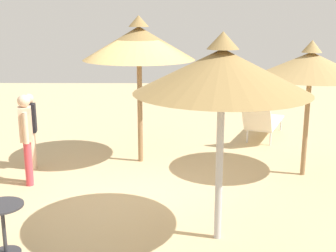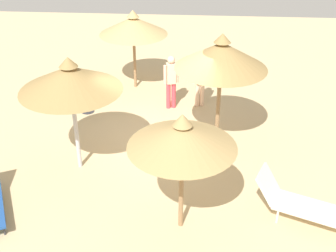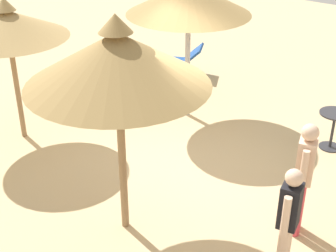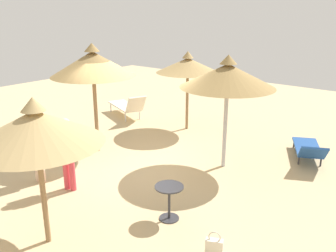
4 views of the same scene
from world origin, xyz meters
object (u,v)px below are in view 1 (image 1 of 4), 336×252
at_px(lounge_chair_back, 263,122).
at_px(person_standing_near_right, 26,134).
at_px(person_standing_center, 31,127).
at_px(parasol_umbrella_front, 311,65).
at_px(parasol_umbrella_far_left, 139,43).
at_px(parasol_umbrella_edge, 222,71).
at_px(side_table_round, 3,221).

xyz_separation_m(lounge_chair_back, person_standing_near_right, (4.80, 2.99, 0.49)).
bearing_deg(person_standing_center, lounge_chair_back, -156.79).
xyz_separation_m(parasol_umbrella_front, lounge_chair_back, (0.29, -2.46, -1.66)).
bearing_deg(parasol_umbrella_far_left, person_standing_near_right, 34.18).
xyz_separation_m(parasol_umbrella_far_left, person_standing_center, (2.11, 0.46, -1.59)).
relative_size(parasol_umbrella_edge, parasol_umbrella_front, 1.10).
height_order(lounge_chair_back, person_standing_near_right, person_standing_near_right).
relative_size(parasol_umbrella_front, person_standing_center, 1.69).
bearing_deg(parasol_umbrella_front, side_table_round, 32.58).
relative_size(parasol_umbrella_far_left, side_table_round, 4.35).
xyz_separation_m(parasol_umbrella_edge, parasol_umbrella_far_left, (1.28, -3.29, 0.13)).
relative_size(lounge_chair_back, person_standing_near_right, 1.36).
xyz_separation_m(parasol_umbrella_far_left, side_table_round, (1.49, 3.75, -1.97)).
bearing_deg(parasol_umbrella_front, person_standing_near_right, 5.89).
bearing_deg(parasol_umbrella_edge, person_standing_near_right, -31.78).
bearing_deg(person_standing_near_right, side_table_round, 100.17).
relative_size(parasol_umbrella_front, lounge_chair_back, 1.14).
bearing_deg(side_table_round, person_standing_near_right, -79.83).
relative_size(parasol_umbrella_edge, lounge_chair_back, 1.26).
height_order(lounge_chair_back, person_standing_center, person_standing_center).
xyz_separation_m(parasol_umbrella_far_left, lounge_chair_back, (-2.87, -1.68, -1.99)).
relative_size(parasol_umbrella_edge, side_table_round, 4.10).
xyz_separation_m(parasol_umbrella_front, person_standing_near_right, (5.08, 0.52, -1.17)).
bearing_deg(lounge_chair_back, person_standing_center, 23.21).
height_order(person_standing_near_right, side_table_round, person_standing_near_right).
relative_size(parasol_umbrella_front, side_table_round, 3.72).
bearing_deg(parasol_umbrella_front, person_standing_center, -3.54).
distance_m(parasol_umbrella_far_left, parasol_umbrella_front, 3.27).
bearing_deg(parasol_umbrella_far_left, side_table_round, 68.39).
distance_m(parasol_umbrella_edge, parasol_umbrella_far_left, 3.54).
relative_size(person_standing_near_right, person_standing_center, 1.09).
distance_m(person_standing_near_right, person_standing_center, 0.88).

